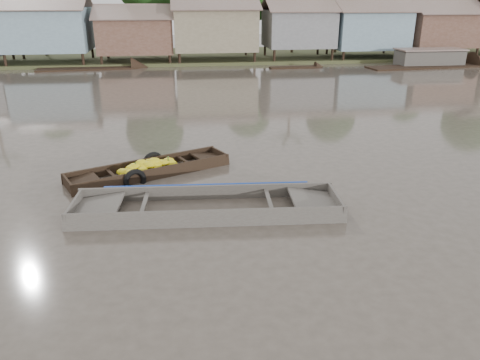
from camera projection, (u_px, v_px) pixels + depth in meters
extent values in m
plane|color=#4A4239|center=(216.00, 219.00, 11.45)|extent=(120.00, 120.00, 0.00)
cube|color=#384723|center=(184.00, 57.00, 41.89)|extent=(120.00, 12.00, 0.50)
cube|color=#7794A4|center=(48.00, 29.00, 36.36)|extent=(6.20, 5.20, 3.20)
cube|color=brown|center=(39.00, 1.00, 34.32)|extent=(6.60, 3.02, 1.28)
cube|color=brown|center=(48.00, 1.00, 36.91)|extent=(6.60, 3.02, 1.28)
cube|color=brown|center=(136.00, 35.00, 37.38)|extent=(5.80, 4.60, 2.70)
cube|color=brown|center=(133.00, 12.00, 35.58)|extent=(6.20, 2.67, 1.14)
cube|color=brown|center=(135.00, 11.00, 37.87)|extent=(6.20, 2.67, 1.14)
cube|color=#7F7157|center=(214.00, 29.00, 38.01)|extent=(6.50, 5.30, 3.30)
cube|color=brown|center=(215.00, 1.00, 35.92)|extent=(6.90, 3.08, 1.31)
cube|color=brown|center=(212.00, 1.00, 38.56)|extent=(6.90, 3.08, 1.31)
cube|color=slate|center=(298.00, 29.00, 38.90)|extent=(5.40, 4.70, 2.90)
cube|color=brown|center=(303.00, 4.00, 37.03)|extent=(5.80, 2.73, 1.17)
cube|color=brown|center=(296.00, 4.00, 39.37)|extent=(5.80, 2.73, 1.17)
cube|color=#7794A4|center=(367.00, 29.00, 39.68)|extent=(6.00, 5.00, 3.10)
cube|color=brown|center=(376.00, 4.00, 37.71)|extent=(6.40, 2.90, 1.24)
cube|color=brown|center=(363.00, 4.00, 40.20)|extent=(6.40, 2.90, 1.24)
cube|color=brown|center=(439.00, 29.00, 40.52)|extent=(5.70, 4.90, 2.80)
cube|color=brown|center=(450.00, 7.00, 38.62)|extent=(6.10, 2.85, 1.21)
cube|color=brown|center=(434.00, 6.00, 41.06)|extent=(6.10, 2.85, 1.21)
cylinder|color=#473323|center=(43.00, 29.00, 40.42)|extent=(0.28, 0.28, 4.90)
cylinder|color=#473323|center=(147.00, 21.00, 40.36)|extent=(0.28, 0.28, 6.30)
cylinder|color=#473323|center=(249.00, 26.00, 42.60)|extent=(0.28, 0.28, 5.25)
cylinder|color=#473323|center=(337.00, 23.00, 42.62)|extent=(0.28, 0.28, 5.60)
cylinder|color=#473323|center=(414.00, 28.00, 44.73)|extent=(0.28, 0.28, 4.55)
cylinder|color=#473323|center=(293.00, 9.00, 42.14)|extent=(0.24, 0.24, 8.00)
cube|color=black|center=(150.00, 176.00, 14.40)|extent=(4.85, 2.90, 0.08)
cube|color=black|center=(144.00, 165.00, 14.75)|extent=(4.61, 2.22, 0.47)
cube|color=black|center=(157.00, 176.00, 13.92)|extent=(4.61, 2.22, 0.47)
cube|color=black|center=(219.00, 157.00, 15.56)|extent=(0.51, 1.01, 0.44)
cube|color=black|center=(208.00, 157.00, 15.33)|extent=(1.17, 1.21, 0.18)
cube|color=black|center=(68.00, 186.00, 13.11)|extent=(0.51, 1.01, 0.44)
cube|color=black|center=(83.00, 182.00, 13.30)|extent=(1.17, 1.21, 0.18)
cube|color=black|center=(112.00, 175.00, 13.72)|extent=(0.53, 0.99, 0.05)
cube|color=black|center=(184.00, 161.00, 14.89)|extent=(0.53, 0.99, 0.05)
ellipsoid|color=yellow|center=(129.00, 178.00, 13.72)|extent=(0.38, 0.33, 0.20)
ellipsoid|color=yellow|center=(156.00, 171.00, 14.13)|extent=(0.39, 0.34, 0.20)
ellipsoid|color=yellow|center=(160.00, 163.00, 14.39)|extent=(0.44, 0.39, 0.23)
ellipsoid|color=yellow|center=(131.00, 173.00, 13.84)|extent=(0.48, 0.42, 0.25)
ellipsoid|color=yellow|center=(134.00, 173.00, 13.87)|extent=(0.43, 0.37, 0.22)
ellipsoid|color=yellow|center=(131.00, 168.00, 14.04)|extent=(0.41, 0.36, 0.21)
ellipsoid|color=yellow|center=(123.00, 172.00, 13.99)|extent=(0.44, 0.38, 0.23)
ellipsoid|color=yellow|center=(157.00, 166.00, 14.23)|extent=(0.42, 0.36, 0.21)
ellipsoid|color=yellow|center=(169.00, 161.00, 14.80)|extent=(0.47, 0.41, 0.24)
ellipsoid|color=yellow|center=(139.00, 165.00, 14.36)|extent=(0.38, 0.33, 0.20)
ellipsoid|color=yellow|center=(143.00, 165.00, 14.40)|extent=(0.39, 0.34, 0.20)
ellipsoid|color=yellow|center=(143.00, 170.00, 13.94)|extent=(0.37, 0.32, 0.19)
ellipsoid|color=yellow|center=(133.00, 175.00, 13.80)|extent=(0.47, 0.41, 0.24)
ellipsoid|color=yellow|center=(145.00, 166.00, 14.12)|extent=(0.45, 0.39, 0.23)
ellipsoid|color=yellow|center=(154.00, 163.00, 14.70)|extent=(0.40, 0.35, 0.20)
ellipsoid|color=yellow|center=(135.00, 167.00, 14.08)|extent=(0.48, 0.42, 0.25)
ellipsoid|color=yellow|center=(135.00, 175.00, 13.83)|extent=(0.47, 0.41, 0.24)
ellipsoid|color=yellow|center=(154.00, 162.00, 14.29)|extent=(0.49, 0.43, 0.25)
ellipsoid|color=yellow|center=(127.00, 172.00, 13.90)|extent=(0.48, 0.42, 0.25)
ellipsoid|color=yellow|center=(164.00, 163.00, 14.79)|extent=(0.42, 0.36, 0.21)
ellipsoid|color=yellow|center=(149.00, 162.00, 14.32)|extent=(0.37, 0.32, 0.19)
ellipsoid|color=yellow|center=(143.00, 165.00, 14.34)|extent=(0.43, 0.37, 0.22)
ellipsoid|color=yellow|center=(147.00, 164.00, 14.33)|extent=(0.46, 0.40, 0.23)
ellipsoid|color=yellow|center=(179.00, 167.00, 14.50)|extent=(0.40, 0.35, 0.21)
ellipsoid|color=yellow|center=(125.00, 175.00, 13.89)|extent=(0.37, 0.33, 0.19)
ellipsoid|color=yellow|center=(153.00, 165.00, 14.23)|extent=(0.43, 0.38, 0.22)
ellipsoid|color=yellow|center=(142.00, 163.00, 14.16)|extent=(0.46, 0.40, 0.23)
ellipsoid|color=yellow|center=(149.00, 165.00, 14.10)|extent=(0.46, 0.40, 0.23)
ellipsoid|color=yellow|center=(153.00, 163.00, 14.65)|extent=(0.41, 0.36, 0.21)
ellipsoid|color=yellow|center=(164.00, 163.00, 14.35)|extent=(0.38, 0.33, 0.19)
ellipsoid|color=yellow|center=(171.00, 164.00, 14.53)|extent=(0.44, 0.39, 0.23)
ellipsoid|color=yellow|center=(142.00, 165.00, 14.26)|extent=(0.42, 0.37, 0.22)
cylinder|color=#3F6626|center=(136.00, 165.00, 14.02)|extent=(0.04, 0.04, 0.16)
cylinder|color=#3F6626|center=(155.00, 161.00, 14.33)|extent=(0.04, 0.04, 0.16)
cylinder|color=#3F6626|center=(168.00, 159.00, 14.55)|extent=(0.04, 0.04, 0.16)
torus|color=black|center=(153.00, 162.00, 14.98)|extent=(0.70, 0.44, 0.70)
torus|color=black|center=(135.00, 180.00, 13.50)|extent=(0.70, 0.44, 0.69)
cube|color=#46403C|center=(208.00, 215.00, 11.85)|extent=(6.65, 1.86, 0.08)
cube|color=#46403C|center=(207.00, 194.00, 12.52)|extent=(6.70, 0.61, 0.54)
cube|color=#46403C|center=(207.00, 221.00, 11.03)|extent=(6.70, 0.61, 0.54)
cube|color=#46403C|center=(335.00, 203.00, 11.97)|extent=(0.17, 1.64, 0.51)
cube|color=#46403C|center=(314.00, 201.00, 11.92)|extent=(1.23, 1.49, 0.22)
cube|color=#46403C|center=(75.00, 210.00, 11.57)|extent=(0.17, 1.64, 0.51)
cube|color=#46403C|center=(98.00, 207.00, 11.58)|extent=(1.23, 1.49, 0.22)
cube|color=#46403C|center=(144.00, 204.00, 11.63)|extent=(0.21, 1.58, 0.05)
cube|color=#46403C|center=(269.00, 201.00, 11.83)|extent=(0.21, 1.58, 0.05)
cube|color=#665E54|center=(207.00, 213.00, 11.84)|extent=(5.07, 1.62, 0.02)
cube|color=#0F339B|center=(207.00, 186.00, 12.49)|extent=(5.42, 0.45, 0.13)
torus|color=olive|center=(291.00, 215.00, 11.71)|extent=(0.37, 0.37, 0.05)
torus|color=olive|center=(291.00, 214.00, 11.70)|extent=(0.30, 0.30, 0.05)
cube|color=black|center=(87.00, 70.00, 34.96)|extent=(7.21, 2.19, 0.35)
cube|color=black|center=(294.00, 69.00, 35.59)|extent=(3.74, 0.97, 0.35)
cube|color=black|center=(424.00, 68.00, 35.98)|extent=(9.29, 3.01, 0.35)
cube|color=black|center=(429.00, 59.00, 36.68)|extent=(5.00, 2.00, 1.20)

